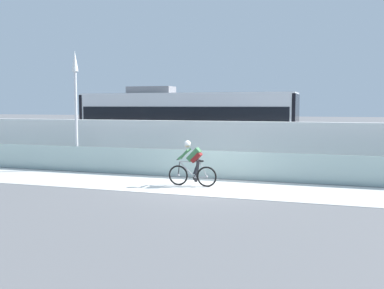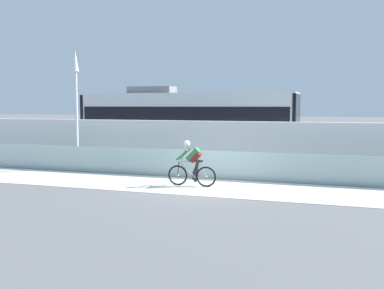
{
  "view_description": "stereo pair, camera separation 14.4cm",
  "coord_description": "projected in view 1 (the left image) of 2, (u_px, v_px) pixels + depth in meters",
  "views": [
    {
      "loc": [
        4.29,
        -14.5,
        2.83
      ],
      "look_at": [
        -1.11,
        2.35,
        1.25
      ],
      "focal_mm": 41.02,
      "sensor_mm": 36.0,
      "label": 1
    },
    {
      "loc": [
        4.43,
        -14.45,
        2.83
      ],
      "look_at": [
        -1.11,
        2.35,
        1.25
      ],
      "focal_mm": 41.02,
      "sensor_mm": 36.0,
      "label": 2
    }
  ],
  "objects": [
    {
      "name": "ground_plane",
      "position": [
        202.0,
        187.0,
        15.31
      ],
      "size": [
        200.0,
        200.0,
        0.0
      ],
      "primitive_type": "plane",
      "color": "slate"
    },
    {
      "name": "bike_path_deck",
      "position": [
        202.0,
        186.0,
        15.31
      ],
      "size": [
        32.0,
        3.2,
        0.01
      ],
      "primitive_type": "cube",
      "color": "silver",
      "rests_on": "ground"
    },
    {
      "name": "glass_parapet",
      "position": [
        215.0,
        165.0,
        17.01
      ],
      "size": [
        32.0,
        0.05,
        1.07
      ],
      "primitive_type": "cube",
      "color": "#ADC6C1",
      "rests_on": "ground"
    },
    {
      "name": "concrete_barrier_wall",
      "position": [
        226.0,
        147.0,
        18.67
      ],
      "size": [
        32.0,
        0.36,
        2.16
      ],
      "primitive_type": "cube",
      "color": "white",
      "rests_on": "ground"
    },
    {
      "name": "tram_rail_near",
      "position": [
        238.0,
        164.0,
        21.12
      ],
      "size": [
        32.0,
        0.08,
        0.01
      ],
      "primitive_type": "cube",
      "color": "#595654",
      "rests_on": "ground"
    },
    {
      "name": "tram_rail_far",
      "position": [
        244.0,
        161.0,
        22.48
      ],
      "size": [
        32.0,
        0.08,
        0.01
      ],
      "primitive_type": "cube",
      "color": "#595654",
      "rests_on": "ground"
    },
    {
      "name": "tram",
      "position": [
        187.0,
        124.0,
        22.5
      ],
      "size": [
        11.06,
        2.54,
        3.81
      ],
      "color": "silver",
      "rests_on": "ground"
    },
    {
      "name": "cyclist_on_bike",
      "position": [
        193.0,
        164.0,
        15.34
      ],
      "size": [
        1.77,
        0.58,
        1.61
      ],
      "color": "black",
      "rests_on": "ground"
    },
    {
      "name": "lamp_post_antenna",
      "position": [
        76.0,
        95.0,
        18.99
      ],
      "size": [
        0.28,
        0.28,
        5.2
      ],
      "color": "gray",
      "rests_on": "ground"
    }
  ]
}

